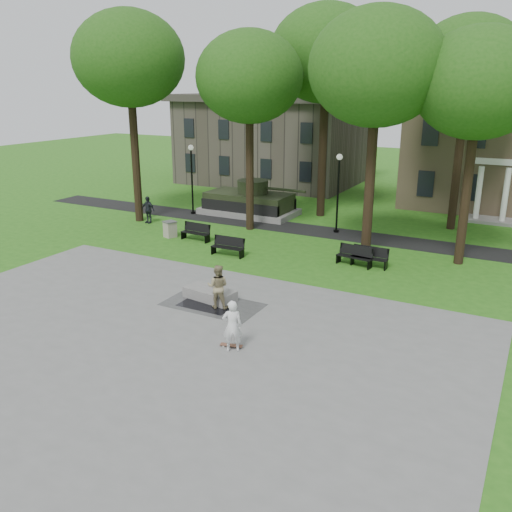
{
  "coord_description": "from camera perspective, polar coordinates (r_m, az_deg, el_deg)",
  "views": [
    {
      "loc": [
        11.21,
        -18.08,
        8.58
      ],
      "look_at": [
        0.54,
        1.88,
        1.4
      ],
      "focal_mm": 38.0,
      "sensor_mm": 36.0,
      "label": 1
    }
  ],
  "objects": [
    {
      "name": "park_bench_3",
      "position": [
        27.18,
        11.89,
        -0.03
      ],
      "size": [
        1.81,
        0.57,
        1.0
      ],
      "rotation": [
        0.0,
        0.0,
        -0.03
      ],
      "color": "black",
      "rests_on": "ground"
    },
    {
      "name": "trash_bin",
      "position": [
        32.2,
        -9.04,
        2.82
      ],
      "size": [
        0.85,
        0.85,
        0.96
      ],
      "rotation": [
        0.0,
        0.0,
        -0.37
      ],
      "color": "#A99D8B",
      "rests_on": "ground"
    },
    {
      "name": "tree_0",
      "position": [
        35.7,
        -13.23,
        19.49
      ],
      "size": [
        6.8,
        6.8,
        12.97
      ],
      "color": "black",
      "rests_on": "ground"
    },
    {
      "name": "skateboarder",
      "position": [
        18.12,
        -2.52,
        -7.38
      ],
      "size": [
        0.79,
        0.73,
        1.82
      ],
      "primitive_type": "imported",
      "rotation": [
        0.0,
        0.0,
        3.72
      ],
      "color": "white",
      "rests_on": "plaza"
    },
    {
      "name": "puddle",
      "position": [
        22.17,
        -5.3,
        -5.19
      ],
      "size": [
        2.2,
        1.2,
        0.0
      ],
      "primitive_type": "cube",
      "color": "black",
      "rests_on": "plaza"
    },
    {
      "name": "park_bench_2",
      "position": [
        27.21,
        10.36,
        0.08
      ],
      "size": [
        1.85,
        0.77,
        1.0
      ],
      "rotation": [
        0.0,
        0.0,
        -0.14
      ],
      "color": "black",
      "rests_on": "ground"
    },
    {
      "name": "skateboard",
      "position": [
        18.77,
        -2.62,
        -9.43
      ],
      "size": [
        0.81,
        0.37,
        0.07
      ],
      "primitive_type": "cube",
      "rotation": [
        0.0,
        0.0,
        0.23
      ],
      "color": "brown",
      "rests_on": "plaza"
    },
    {
      "name": "lamp_left",
      "position": [
        37.5,
        -6.78,
        8.6
      ],
      "size": [
        0.36,
        0.36,
        4.73
      ],
      "color": "black",
      "rests_on": "ground"
    },
    {
      "name": "footpath",
      "position": [
        33.23,
        7.44,
        2.5
      ],
      "size": [
        44.0,
        2.6,
        0.01
      ],
      "primitive_type": "cube",
      "color": "black",
      "rests_on": "ground"
    },
    {
      "name": "park_bench_1",
      "position": [
        28.36,
        -2.94,
        1.07
      ],
      "size": [
        1.81,
        0.55,
        1.0
      ],
      "rotation": [
        0.0,
        0.0,
        0.01
      ],
      "color": "black",
      "rests_on": "ground"
    },
    {
      "name": "building_left",
      "position": [
        50.06,
        1.68,
        11.88
      ],
      "size": [
        15.0,
        10.0,
        7.2
      ],
      "primitive_type": "cube",
      "color": "#4C443D",
      "rests_on": "ground"
    },
    {
      "name": "tree_5",
      "position": [
        34.92,
        21.49,
        18.24
      ],
      "size": [
        6.4,
        6.4,
        12.44
      ],
      "color": "black",
      "rests_on": "ground"
    },
    {
      "name": "ground",
      "position": [
        22.94,
        -3.41,
        -4.4
      ],
      "size": [
        120.0,
        120.0,
        0.0
      ],
      "primitive_type": "plane",
      "color": "#286317",
      "rests_on": "ground"
    },
    {
      "name": "tree_2",
      "position": [
        27.69,
        12.63,
        18.73
      ],
      "size": [
        6.6,
        6.6,
        12.16
      ],
      "color": "black",
      "rests_on": "ground"
    },
    {
      "name": "plaza",
      "position": [
        19.24,
        -11.29,
        -9.21
      ],
      "size": [
        22.0,
        16.0,
        0.02
      ],
      "primitive_type": "cube",
      "color": "gray",
      "rests_on": "ground"
    },
    {
      "name": "park_bench_0",
      "position": [
        31.32,
        -6.33,
        2.58
      ],
      "size": [
        1.82,
        0.62,
        1.0
      ],
      "rotation": [
        0.0,
        0.0,
        -0.06
      ],
      "color": "black",
      "rests_on": "ground"
    },
    {
      "name": "tree_3",
      "position": [
        27.77,
        22.45,
        16.38
      ],
      "size": [
        6.0,
        6.0,
        11.19
      ],
      "color": "black",
      "rests_on": "ground"
    },
    {
      "name": "tree_1",
      "position": [
        32.62,
        -0.7,
        18.26
      ],
      "size": [
        6.2,
        6.2,
        11.63
      ],
      "color": "black",
      "rests_on": "ground"
    },
    {
      "name": "tank_monument",
      "position": [
        37.43,
        -0.7,
        5.69
      ],
      "size": [
        7.45,
        3.4,
        2.4
      ],
      "color": "gray",
      "rests_on": "ground"
    },
    {
      "name": "tree_4",
      "position": [
        36.6,
        7.4,
        20.3
      ],
      "size": [
        7.2,
        7.2,
        13.5
      ],
      "color": "black",
      "rests_on": "ground"
    },
    {
      "name": "concrete_block",
      "position": [
        22.7,
        -4.87,
        -4.01
      ],
      "size": [
        2.32,
        1.3,
        0.45
      ],
      "primitive_type": "cube",
      "rotation": [
        0.0,
        0.0,
        -0.14
      ],
      "color": "gray",
      "rests_on": "plaza"
    },
    {
      "name": "friend_watching",
      "position": [
        21.59,
        -4.04,
        -3.22
      ],
      "size": [
        1.04,
        0.92,
        1.8
      ],
      "primitive_type": "imported",
      "rotation": [
        0.0,
        0.0,
        3.45
      ],
      "color": "#94875F",
      "rests_on": "plaza"
    },
    {
      "name": "pedestrian_walker",
      "position": [
        35.73,
        -11.3,
        4.8
      ],
      "size": [
        1.05,
        0.5,
        1.75
      ],
      "primitive_type": "imported",
      "rotation": [
        0.0,
        0.0,
        -0.07
      ],
      "color": "#20232A",
      "rests_on": "ground"
    },
    {
      "name": "lamp_mid",
      "position": [
        32.73,
        8.64,
        7.22
      ],
      "size": [
        0.36,
        0.36,
        4.73
      ],
      "color": "black",
      "rests_on": "ground"
    }
  ]
}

